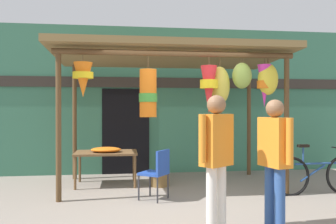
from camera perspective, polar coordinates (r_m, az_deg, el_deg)
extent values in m
plane|color=gray|center=(5.94, 1.79, -14.35)|extent=(30.00, 30.00, 0.00)
cube|color=#387056|center=(8.38, -1.08, 1.93)|extent=(10.23, 0.25, 3.47)
cube|color=#2D2823|center=(8.26, -0.97, 4.85)|extent=(9.21, 0.04, 0.24)
cube|color=black|center=(8.21, -6.96, -3.17)|extent=(1.10, 0.03, 2.00)
cylinder|color=brown|center=(5.96, -17.57, -2.29)|extent=(0.09, 0.09, 2.47)
cylinder|color=brown|center=(6.53, 18.93, -2.05)|extent=(0.09, 0.09, 2.47)
cylinder|color=brown|center=(7.81, -15.11, -1.64)|extent=(0.09, 0.09, 2.47)
cylinder|color=brown|center=(8.26, 13.17, -1.53)|extent=(0.09, 0.09, 2.47)
cylinder|color=brown|center=(6.00, 1.55, 9.58)|extent=(4.15, 0.10, 0.10)
cylinder|color=brown|center=(7.86, -0.57, 8.51)|extent=(4.15, 0.10, 0.10)
cube|color=olive|center=(6.94, 0.35, 9.34)|extent=(4.45, 2.38, 0.23)
cylinder|color=brown|center=(5.93, -13.81, 8.55)|extent=(0.01, 0.01, 0.13)
cone|color=orange|center=(5.89, -13.81, 5.17)|extent=(0.31, 0.31, 0.57)
cylinder|color=yellow|center=(5.90, -13.81, 5.89)|extent=(0.34, 0.34, 0.10)
cylinder|color=brown|center=(5.93, -3.30, 8.10)|extent=(0.01, 0.01, 0.22)
cylinder|color=orange|center=(5.89, -3.30, 3.11)|extent=(0.29, 0.29, 0.81)
cylinder|color=green|center=(5.89, -3.30, 2.36)|extent=(0.31, 0.31, 0.15)
cylinder|color=brown|center=(6.08, 6.74, 8.27)|extent=(0.01, 0.01, 0.15)
cone|color=red|center=(6.03, 6.74, 3.71)|extent=(0.28, 0.28, 0.82)
cylinder|color=yellow|center=(6.04, 6.74, 4.58)|extent=(0.31, 0.31, 0.15)
cylinder|color=brown|center=(6.42, 15.58, 8.01)|extent=(0.01, 0.01, 0.11)
cone|color=#D13399|center=(6.37, 15.58, 4.13)|extent=(0.24, 0.24, 0.76)
cylinder|color=orange|center=(6.38, 15.58, 4.36)|extent=(0.26, 0.26, 0.14)
cylinder|color=#4C3D23|center=(6.44, 16.12, 8.08)|extent=(0.02, 0.02, 0.09)
ellipsoid|color=yellow|center=(6.40, 16.12, 5.20)|extent=(0.36, 0.30, 0.56)
cylinder|color=#4C3D23|center=(6.29, 12.09, 8.31)|extent=(0.02, 0.02, 0.08)
ellipsoid|color=#89A842|center=(6.25, 12.08, 5.86)|extent=(0.34, 0.29, 0.46)
cylinder|color=#4C3D23|center=(6.26, 8.53, 8.05)|extent=(0.02, 0.02, 0.15)
ellipsoid|color=gold|center=(6.22, 8.52, 4.31)|extent=(0.36, 0.30, 0.67)
cube|color=brown|center=(7.10, -10.13, -6.61)|extent=(1.22, 0.81, 0.04)
cylinder|color=brown|center=(6.85, -15.05, -9.69)|extent=(0.05, 0.05, 0.63)
cylinder|color=brown|center=(6.79, -5.46, -9.76)|extent=(0.05, 0.05, 0.63)
cylinder|color=brown|center=(7.54, -14.31, -8.75)|extent=(0.05, 0.05, 0.63)
cylinder|color=brown|center=(7.49, -5.64, -8.81)|extent=(0.05, 0.05, 0.63)
ellipsoid|color=orange|center=(7.01, -10.16, -6.11)|extent=(0.60, 0.42, 0.10)
ellipsoid|color=yellow|center=(6.96, -9.44, -6.11)|extent=(0.27, 0.21, 0.07)
cube|color=#2347A8|center=(5.92, -2.39, -10.04)|extent=(0.56, 0.56, 0.04)
cube|color=#2347A8|center=(5.80, -0.84, -8.25)|extent=(0.26, 0.35, 0.40)
cylinder|color=#333338|center=(6.20, -2.98, -11.62)|extent=(0.03, 0.03, 0.44)
cylinder|color=#333338|center=(5.91, -4.84, -12.24)|extent=(0.03, 0.03, 0.44)
cylinder|color=#333338|center=(6.03, 0.01, -11.97)|extent=(0.03, 0.03, 0.44)
cylinder|color=#333338|center=(5.72, -1.75, -12.65)|extent=(0.03, 0.03, 0.44)
cylinder|color=brown|center=(6.97, -1.34, -10.93)|extent=(0.38, 0.38, 0.28)
torus|color=black|center=(6.55, 19.58, -10.01)|extent=(0.71, 0.09, 0.71)
cylinder|color=navy|center=(6.79, 23.42, -7.78)|extent=(0.88, 0.09, 0.04)
cylinder|color=navy|center=(6.76, 22.70, -9.27)|extent=(0.50, 0.06, 0.31)
cylinder|color=navy|center=(6.61, 21.36, -6.59)|extent=(0.03, 0.03, 0.30)
cube|color=black|center=(6.60, 21.36, -5.21)|extent=(0.20, 0.09, 0.05)
cylinder|color=#2D5193|center=(4.53, 17.91, -13.78)|extent=(0.13, 0.13, 0.81)
cylinder|color=#2D5193|center=(4.67, 16.42, -13.36)|extent=(0.13, 0.13, 0.81)
cube|color=orange|center=(4.48, 17.17, -4.75)|extent=(0.32, 0.44, 0.61)
cylinder|color=orange|center=(4.29, 19.38, -4.58)|extent=(0.08, 0.08, 0.55)
cylinder|color=orange|center=(4.67, 15.15, -4.16)|extent=(0.08, 0.08, 0.55)
sphere|color=#896042|center=(4.46, 17.18, 0.56)|extent=(0.22, 0.22, 0.22)
cylinder|color=silver|center=(4.30, 7.18, -14.39)|extent=(0.13, 0.13, 0.83)
cylinder|color=silver|center=(4.43, 8.70, -13.92)|extent=(0.13, 0.13, 0.83)
cube|color=orange|center=(4.24, 7.96, -4.57)|extent=(0.45, 0.41, 0.63)
cylinder|color=orange|center=(4.04, 5.70, -4.37)|extent=(0.08, 0.08, 0.56)
cylinder|color=orange|center=(4.44, 10.01, -3.94)|extent=(0.08, 0.08, 0.56)
sphere|color=#896042|center=(4.22, 7.96, 1.21)|extent=(0.23, 0.23, 0.23)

